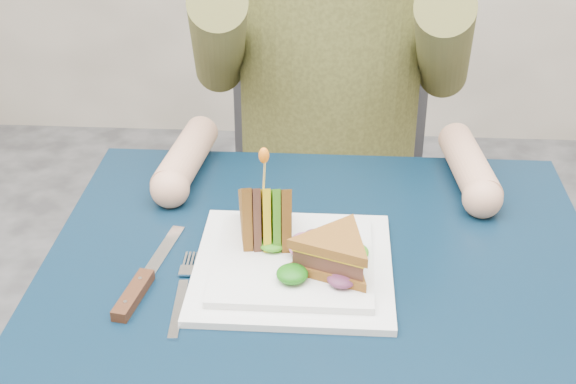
# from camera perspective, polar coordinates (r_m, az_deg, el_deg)

# --- Properties ---
(table) EXTENTS (0.75, 0.75, 0.73)m
(table) POSITION_cam_1_polar(r_m,az_deg,el_deg) (1.09, 2.24, -10.06)
(table) COLOR black
(table) RESTS_ON ground
(chair) EXTENTS (0.42, 0.40, 0.93)m
(chair) POSITION_cam_1_polar(r_m,az_deg,el_deg) (1.72, 2.84, 1.66)
(chair) COLOR #47474C
(chair) RESTS_ON ground
(diner) EXTENTS (0.54, 0.59, 0.74)m
(diner) POSITION_cam_1_polar(r_m,az_deg,el_deg) (1.47, 3.11, 12.54)
(diner) COLOR #4F4F24
(diner) RESTS_ON chair
(plate) EXTENTS (0.26, 0.26, 0.02)m
(plate) POSITION_cam_1_polar(r_m,az_deg,el_deg) (1.06, 0.37, -5.15)
(plate) COLOR white
(plate) RESTS_ON table
(sandwich_flat) EXTENTS (0.16, 0.16, 0.05)m
(sandwich_flat) POSITION_cam_1_polar(r_m,az_deg,el_deg) (1.02, 3.39, -4.39)
(sandwich_flat) COLOR brown
(sandwich_flat) RESTS_ON plate
(sandwich_upright) EXTENTS (0.09, 0.15, 0.15)m
(sandwich_upright) POSITION_cam_1_polar(r_m,az_deg,el_deg) (1.08, -1.65, -1.74)
(sandwich_upright) COLOR brown
(sandwich_upright) RESTS_ON plate
(fork) EXTENTS (0.02, 0.18, 0.01)m
(fork) POSITION_cam_1_polar(r_m,az_deg,el_deg) (1.03, -7.55, -7.24)
(fork) COLOR silver
(fork) RESTS_ON table
(knife) EXTENTS (0.05, 0.22, 0.02)m
(knife) POSITION_cam_1_polar(r_m,az_deg,el_deg) (1.05, -10.53, -6.60)
(knife) COLOR silver
(knife) RESTS_ON table
(toothpick) EXTENTS (0.01, 0.01, 0.06)m
(toothpick) POSITION_cam_1_polar(r_m,az_deg,el_deg) (1.05, -1.70, 1.25)
(toothpick) COLOR tan
(toothpick) RESTS_ON sandwich_upright
(toothpick_frill) EXTENTS (0.01, 0.01, 0.02)m
(toothpick_frill) POSITION_cam_1_polar(r_m,az_deg,el_deg) (1.03, -1.73, 2.62)
(toothpick_frill) COLOR orange
(toothpick_frill) RESTS_ON sandwich_upright
(lettuce_spill) EXTENTS (0.15, 0.13, 0.02)m
(lettuce_spill) POSITION_cam_1_polar(r_m,az_deg,el_deg) (1.06, 0.67, -3.92)
(lettuce_spill) COLOR #337A14
(lettuce_spill) RESTS_ON plate
(onion_ring) EXTENTS (0.04, 0.04, 0.02)m
(onion_ring) POSITION_cam_1_polar(r_m,az_deg,el_deg) (1.05, 1.21, -3.86)
(onion_ring) COLOR #9E4C7A
(onion_ring) RESTS_ON plate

